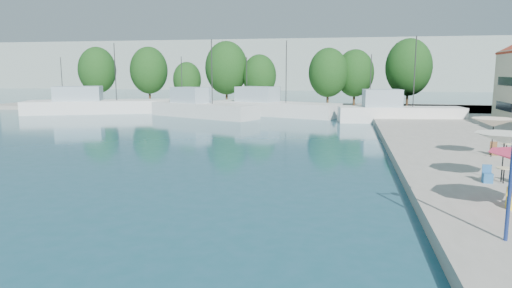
% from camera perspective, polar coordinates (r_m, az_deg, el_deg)
% --- Properties ---
extents(quay_far, '(90.00, 16.00, 0.60)m').
position_cam_1_polar(quay_far, '(70.77, 2.35, 4.54)').
color(quay_far, gray).
rests_on(quay_far, ground).
extents(hill_west, '(180.00, 40.00, 16.00)m').
position_cam_1_polar(hill_west, '(166.03, -0.11, 9.76)').
color(hill_west, '#919F96').
rests_on(hill_west, ground).
extents(hill_east, '(140.00, 40.00, 12.00)m').
position_cam_1_polar(hill_east, '(186.37, 23.07, 8.36)').
color(hill_east, '#919F96').
rests_on(hill_east, ground).
extents(trawler_01, '(21.03, 12.72, 10.20)m').
position_cam_1_polar(trawler_01, '(68.73, -19.16, 4.56)').
color(trawler_01, white).
rests_on(trawler_01, ground).
extents(trawler_02, '(15.55, 10.02, 10.20)m').
position_cam_1_polar(trawler_02, '(59.67, -6.86, 4.40)').
color(trawler_02, silver).
rests_on(trawler_02, ground).
extents(trawler_03, '(18.03, 10.30, 10.20)m').
position_cam_1_polar(trawler_03, '(61.59, 1.92, 4.60)').
color(trawler_03, white).
rests_on(trawler_03, ground).
extents(trawler_04, '(14.37, 5.27, 10.20)m').
position_cam_1_polar(trawler_04, '(55.42, 17.20, 3.71)').
color(trawler_04, white).
rests_on(trawler_04, ground).
extents(tree_01, '(6.43, 6.43, 9.52)m').
position_cam_1_polar(tree_01, '(85.17, -19.24, 8.71)').
color(tree_01, '#3F2B19').
rests_on(tree_01, quay_far).
extents(tree_02, '(6.38, 6.38, 9.45)m').
position_cam_1_polar(tree_02, '(80.90, -13.24, 8.95)').
color(tree_02, '#3F2B19').
rests_on(tree_02, quay_far).
extents(tree_03, '(4.61, 4.61, 6.83)m').
position_cam_1_polar(tree_03, '(76.58, -8.61, 7.96)').
color(tree_03, '#3F2B19').
rests_on(tree_03, quay_far).
extents(tree_04, '(6.81, 6.81, 10.08)m').
position_cam_1_polar(tree_04, '(74.16, -3.72, 9.47)').
color(tree_04, '#3F2B19').
rests_on(tree_04, quay_far).
extents(tree_05, '(5.37, 5.37, 7.96)m').
position_cam_1_polar(tree_05, '(73.07, 0.43, 8.53)').
color(tree_05, '#3F2B19').
rests_on(tree_05, quay_far).
extents(tree_06, '(5.96, 5.96, 8.82)m').
position_cam_1_polar(tree_06, '(70.82, 9.01, 8.81)').
color(tree_06, '#3F2B19').
rests_on(tree_06, quay_far).
extents(tree_07, '(5.85, 5.85, 8.66)m').
position_cam_1_polar(tree_07, '(72.85, 12.25, 8.65)').
color(tree_07, '#3F2B19').
rests_on(tree_07, quay_far).
extents(tree_08, '(6.88, 6.88, 10.19)m').
position_cam_1_polar(tree_08, '(73.23, 18.55, 9.08)').
color(tree_08, '#3F2B19').
rests_on(tree_08, quay_far).
extents(umbrella_white, '(2.74, 2.74, 2.35)m').
position_cam_1_polar(umbrella_white, '(24.45, 28.65, 0.61)').
color(umbrella_white, black).
rests_on(umbrella_white, quay_right).
extents(umbrella_cream, '(2.63, 2.63, 2.39)m').
position_cam_1_polar(umbrella_cream, '(31.46, 27.58, 2.40)').
color(umbrella_cream, black).
rests_on(umbrella_cream, quay_right).
extents(cafe_table_02, '(1.82, 0.70, 0.76)m').
position_cam_1_polar(cafe_table_02, '(24.44, 28.54, -3.69)').
color(cafe_table_02, black).
rests_on(cafe_table_02, quay_right).
extents(cafe_table_03, '(1.82, 0.70, 0.76)m').
position_cam_1_polar(cafe_table_03, '(32.63, 28.80, -0.77)').
color(cafe_table_03, black).
rests_on(cafe_table_03, quay_right).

